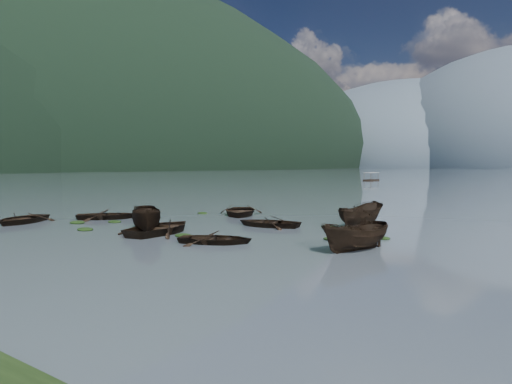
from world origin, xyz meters
The scene contains 21 objects.
ground_plane centered at (0.00, 0.00, 0.00)m, with size 2400.00×2400.00×0.00m, color #525D66.
left_ridge_far centered at (-480.00, 250.00, 0.00)m, with size 560.00×1400.00×380.00m, color black.
haze_mtn_a centered at (-260.00, 900.00, 0.00)m, with size 520.00×520.00×280.00m, color #475666.
rowboat_0 centered at (-11.78, 0.68, 0.00)m, with size 3.18×4.45×0.92m, color black.
rowboat_1 centered at (-9.04, 5.64, 0.00)m, with size 3.10×4.34×0.90m, color black.
rowboat_2 centered at (-1.55, 2.94, 0.00)m, with size 1.74×4.62×1.78m, color black.
rowboat_3 centered at (-0.37, 2.97, 0.00)m, with size 3.61×5.06×1.05m, color black.
rowboat_4 centered at (4.45, 2.22, 0.00)m, with size 2.71×3.80×0.79m, color black.
rowboat_5 centered at (11.12, 4.42, 0.00)m, with size 1.57×4.18×1.61m, color black.
rowboat_6 centered at (-2.52, 13.29, 0.00)m, with size 3.57×5.00×1.04m, color black.
rowboat_7 centered at (3.07, 9.12, 0.00)m, with size 2.97×4.15×0.86m, color black.
rowboat_8 centered at (8.13, 12.15, 0.00)m, with size 1.74×4.62×1.78m, color black.
weed_clump_0 centered at (-8.42, 2.75, 0.00)m, with size 1.13×0.92×0.25m, color black.
weed_clump_1 centered at (-5.02, 1.07, 0.00)m, with size 1.09×0.87×0.24m, color black.
weed_clump_2 centered at (1.55, 2.84, 0.00)m, with size 1.04×0.84×0.23m, color black.
weed_clump_3 centered at (6.55, 10.85, 0.00)m, with size 1.03×0.87×0.23m, color black.
weed_clump_4 centered at (8.89, 6.60, 0.00)m, with size 1.08×0.86×0.22m, color black.
weed_clump_5 centered at (-6.78, 4.56, 0.00)m, with size 1.03×0.83×0.22m, color black.
weed_clump_6 centered at (-5.77, 12.48, 0.00)m, with size 0.90×0.75×0.19m, color black.
weed_clump_7 centered at (10.87, 8.46, 0.00)m, with size 0.94×0.75×0.21m, color black.
pontoon_left centered at (-25.39, 99.58, 0.00)m, with size 2.21×5.31×2.03m, color black, non-canonical shape.
Camera 1 is at (19.54, -15.33, 3.96)m, focal length 32.00 mm.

